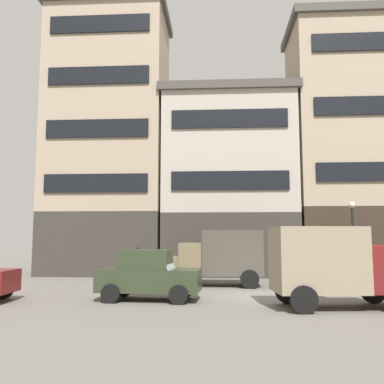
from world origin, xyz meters
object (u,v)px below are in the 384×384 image
(pedestrian_officer, at_px, (138,265))
(sedan_light, at_px, (149,275))
(draft_horse, at_px, (347,260))
(delivery_truck_far, at_px, (220,256))
(delivery_truck_near, at_px, (335,264))
(fire_hydrant_curbside, at_px, (333,274))
(streetlamp_curbside, at_px, (353,230))

(pedestrian_officer, bearing_deg, sedan_light, -74.34)
(draft_horse, distance_m, delivery_truck_far, 5.70)
(draft_horse, relative_size, sedan_light, 0.62)
(delivery_truck_near, relative_size, fire_hydrant_curbside, 5.40)
(pedestrian_officer, xyz_separation_m, fire_hydrant_curbside, (9.74, 1.97, -0.55))
(delivery_truck_far, distance_m, pedestrian_officer, 4.00)
(sedan_light, bearing_deg, delivery_truck_far, 60.50)
(delivery_truck_far, bearing_deg, pedestrian_officer, 179.84)
(delivery_truck_near, distance_m, fire_hydrant_curbside, 8.34)
(sedan_light, distance_m, fire_hydrant_curbside, 10.76)
(delivery_truck_near, distance_m, pedestrian_officer, 9.77)
(delivery_truck_far, bearing_deg, draft_horse, -11.20)
(draft_horse, xyz_separation_m, fire_hydrant_curbside, (0.17, 3.09, -0.84))
(fire_hydrant_curbside, bearing_deg, sedan_light, -141.58)
(streetlamp_curbside, bearing_deg, sedan_light, -145.81)
(draft_horse, height_order, streetlamp_curbside, streetlamp_curbside)
(sedan_light, xyz_separation_m, pedestrian_officer, (-1.32, 4.71, 0.07))
(draft_horse, relative_size, fire_hydrant_curbside, 2.83)
(sedan_light, bearing_deg, fire_hydrant_curbside, 38.42)
(sedan_light, bearing_deg, delivery_truck_near, -11.92)
(delivery_truck_near, xyz_separation_m, streetlamp_curbside, (3.11, 7.76, 1.25))
(pedestrian_officer, height_order, fire_hydrant_curbside, pedestrian_officer)
(draft_horse, xyz_separation_m, sedan_light, (-8.25, -3.59, -0.36))
(streetlamp_curbside, height_order, fire_hydrant_curbside, streetlamp_curbside)
(delivery_truck_near, xyz_separation_m, fire_hydrant_curbside, (2.08, 8.02, -1.00))
(draft_horse, xyz_separation_m, delivery_truck_far, (-5.59, 1.11, 0.15))
(sedan_light, xyz_separation_m, fire_hydrant_curbside, (8.42, 6.68, -0.49))
(delivery_truck_near, bearing_deg, delivery_truck_far, 121.44)
(draft_horse, bearing_deg, pedestrian_officer, 173.33)
(sedan_light, bearing_deg, streetlamp_curbside, 34.19)
(draft_horse, bearing_deg, delivery_truck_far, 168.80)
(sedan_light, relative_size, streetlamp_curbside, 0.92)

